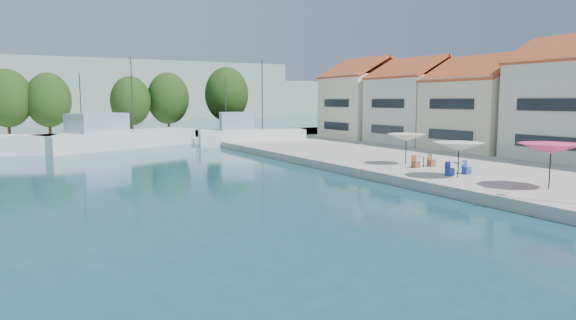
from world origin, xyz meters
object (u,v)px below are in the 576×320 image
trawler_04 (250,136)px  umbrella_white (459,147)px  trawler_03 (116,138)px  umbrella_cream (406,137)px  umbrella_pink (551,148)px

trawler_04 → umbrella_white: trawler_04 is taller
trawler_03 → trawler_04: (14.06, -3.60, 0.00)m
trawler_04 → umbrella_cream: 25.90m
umbrella_pink → umbrella_white: (-1.22, 4.95, -0.25)m
trawler_03 → umbrella_cream: 32.90m
trawler_04 → umbrella_pink: (0.28, -37.05, 1.61)m
trawler_04 → umbrella_white: size_ratio=4.16×
umbrella_pink → umbrella_cream: umbrella_pink is taller
trawler_04 → umbrella_pink: trawler_04 is taller
umbrella_pink → umbrella_white: size_ratio=1.12×
umbrella_pink → umbrella_cream: 11.20m
umbrella_white → umbrella_cream: bearing=76.6°
trawler_03 → umbrella_white: 38.05m
umbrella_pink → umbrella_cream: size_ratio=1.23×
trawler_03 → trawler_04: same height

